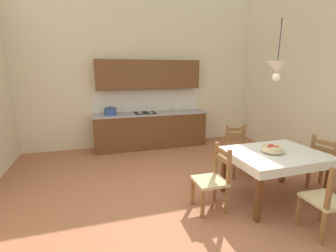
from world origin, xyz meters
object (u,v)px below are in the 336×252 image
at_px(dining_chair_camera_side, 328,201).
at_px(dining_table, 275,160).
at_px(kitchen_cabinetry, 150,114).
at_px(dining_chair_window_side, 326,166).
at_px(fruit_bowl, 272,149).
at_px(dining_chair_tv_side, 212,180).
at_px(pendant_lamp, 277,67).
at_px(dining_chair_kitchen_side, 238,151).

bearing_deg(dining_chair_camera_side, dining_table, 92.13).
distance_m(kitchen_cabinetry, dining_chair_window_side, 3.89).
height_order(kitchen_cabinetry, fruit_bowl, kitchen_cabinetry).
bearing_deg(dining_chair_camera_side, kitchen_cabinetry, 107.07).
xyz_separation_m(dining_chair_tv_side, pendant_lamp, (0.87, -0.04, 1.54)).
height_order(dining_table, fruit_bowl, fruit_bowl).
relative_size(dining_chair_window_side, pendant_lamp, 1.16).
height_order(dining_chair_kitchen_side, fruit_bowl, dining_chair_kitchen_side).
bearing_deg(dining_table, dining_chair_kitchen_side, 89.05).
bearing_deg(dining_chair_tv_side, fruit_bowl, -0.79).
bearing_deg(pendant_lamp, kitchen_cabinetry, 108.46).
bearing_deg(dining_chair_camera_side, dining_chair_window_side, 41.43).
bearing_deg(dining_chair_kitchen_side, dining_chair_window_side, -46.53).
bearing_deg(dining_chair_window_side, dining_chair_camera_side, -138.57).
bearing_deg(fruit_bowl, pendant_lamp, -158.87).
distance_m(dining_table, fruit_bowl, 0.19).
xyz_separation_m(kitchen_cabinetry, dining_chair_tv_side, (0.19, -3.13, -0.41)).
bearing_deg(dining_chair_kitchen_side, fruit_bowl, -94.71).
xyz_separation_m(dining_chair_window_side, pendant_lamp, (-1.13, 0.01, 1.54)).
bearing_deg(dining_chair_tv_side, kitchen_cabinetry, 93.48).
xyz_separation_m(kitchen_cabinetry, dining_chair_camera_side, (1.24, -4.03, -0.41)).
xyz_separation_m(dining_chair_tv_side, dining_chair_camera_side, (1.05, -0.90, 0.00)).
distance_m(dining_chair_kitchen_side, pendant_lamp, 1.84).
height_order(kitchen_cabinetry, dining_chair_window_side, kitchen_cabinetry).
distance_m(fruit_bowl, pendant_lamp, 1.17).
distance_m(dining_chair_tv_side, fruit_bowl, 1.02).
xyz_separation_m(dining_chair_tv_side, dining_chair_kitchen_side, (1.03, 0.96, 0.00)).
bearing_deg(dining_chair_window_side, dining_table, 177.56).
distance_m(dining_table, pendant_lamp, 1.35).
bearing_deg(kitchen_cabinetry, dining_table, -69.06).
relative_size(dining_table, pendant_lamp, 1.71).
height_order(kitchen_cabinetry, pendant_lamp, pendant_lamp).
distance_m(dining_chair_tv_side, dining_chair_camera_side, 1.38).
bearing_deg(pendant_lamp, dining_table, 10.91).
bearing_deg(dining_chair_camera_side, fruit_bowl, 96.25).
height_order(dining_chair_window_side, fruit_bowl, dining_chair_window_side).
height_order(dining_chair_tv_side, fruit_bowl, dining_chair_tv_side).
bearing_deg(fruit_bowl, dining_table, -2.87).
relative_size(dining_chair_tv_side, fruit_bowl, 3.10).
xyz_separation_m(dining_chair_window_side, fruit_bowl, (-1.05, 0.05, 0.37)).
xyz_separation_m(dining_chair_window_side, dining_chair_tv_side, (-2.00, 0.06, 0.00)).
bearing_deg(dining_chair_camera_side, pendant_lamp, 101.72).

